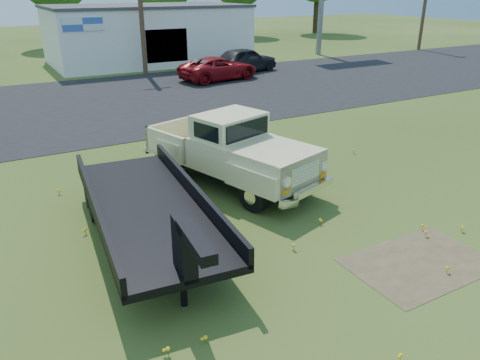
% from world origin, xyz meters
% --- Properties ---
extents(ground, '(140.00, 140.00, 0.00)m').
position_xyz_m(ground, '(0.00, 0.00, 0.00)').
color(ground, '#384F19').
rests_on(ground, ground).
extents(asphalt_lot, '(90.00, 14.00, 0.02)m').
position_xyz_m(asphalt_lot, '(0.00, 15.00, 0.00)').
color(asphalt_lot, black).
rests_on(asphalt_lot, ground).
extents(dirt_patch_a, '(3.00, 2.00, 0.01)m').
position_xyz_m(dirt_patch_a, '(1.50, -3.00, 0.00)').
color(dirt_patch_a, brown).
rests_on(dirt_patch_a, ground).
extents(dirt_patch_b, '(2.20, 1.60, 0.01)m').
position_xyz_m(dirt_patch_b, '(-2.00, 3.50, 0.00)').
color(dirt_patch_b, brown).
rests_on(dirt_patch_b, ground).
extents(commercial_building, '(14.20, 8.20, 4.15)m').
position_xyz_m(commercial_building, '(6.00, 26.99, 2.10)').
color(commercial_building, white).
rests_on(commercial_building, ground).
extents(utility_pole_mid, '(1.60, 0.30, 9.00)m').
position_xyz_m(utility_pole_mid, '(4.00, 22.00, 4.60)').
color(utility_pole_mid, '#483121').
rests_on(utility_pole_mid, ground).
extents(vintage_pickup_truck, '(3.83, 6.20, 2.10)m').
position_xyz_m(vintage_pickup_truck, '(0.08, 2.81, 1.05)').
color(vintage_pickup_truck, beige).
rests_on(vintage_pickup_truck, ground).
extents(flatbed_trailer, '(2.98, 7.14, 1.89)m').
position_xyz_m(flatbed_trailer, '(-3.12, 0.75, 0.95)').
color(flatbed_trailer, black).
rests_on(flatbed_trailer, ground).
extents(red_pickup, '(5.30, 3.03, 1.39)m').
position_xyz_m(red_pickup, '(7.25, 17.63, 0.70)').
color(red_pickup, maroon).
rests_on(red_pickup, ground).
extents(dark_sedan, '(5.11, 3.04, 1.63)m').
position_xyz_m(dark_sedan, '(10.07, 19.32, 0.81)').
color(dark_sedan, black).
rests_on(dark_sedan, ground).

